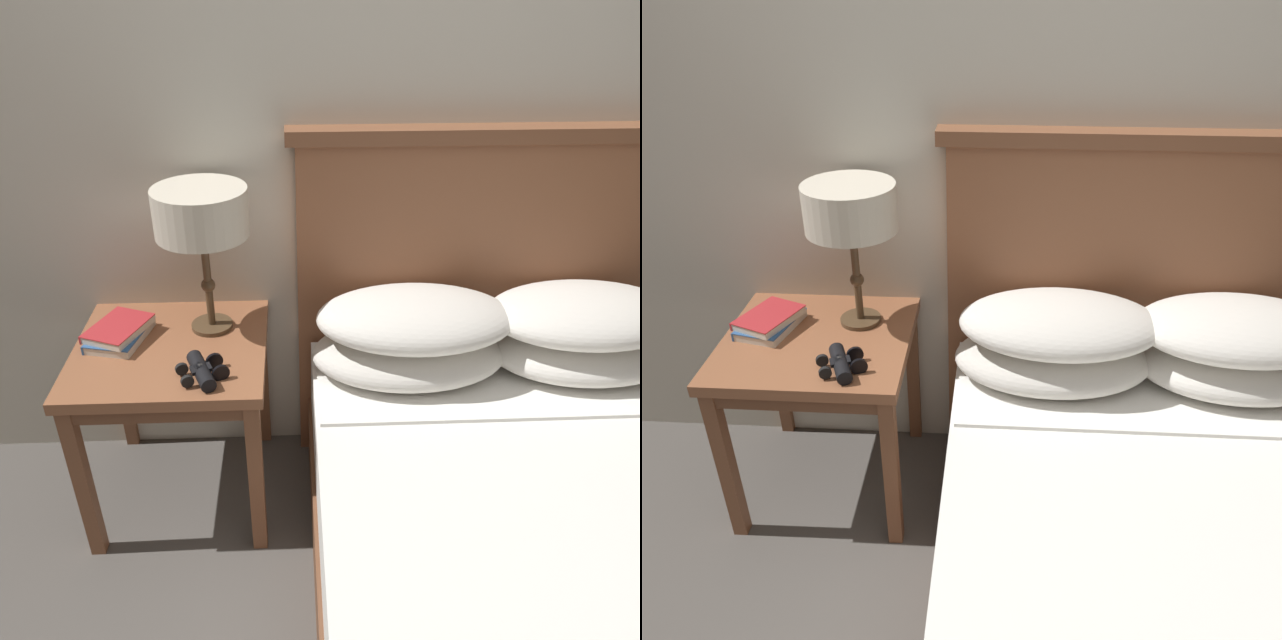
# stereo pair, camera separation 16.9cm
# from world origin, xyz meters

# --- Properties ---
(wall_back) EXTENTS (8.00, 0.06, 2.60)m
(wall_back) POSITION_xyz_m (0.00, 1.07, 1.30)
(wall_back) COLOR beige
(wall_back) RESTS_ON ground_plane
(nightstand) EXTENTS (0.58, 0.58, 0.61)m
(nightstand) POSITION_xyz_m (-0.55, 0.78, 0.53)
(nightstand) COLOR brown
(nightstand) RESTS_ON ground_plane
(bed) EXTENTS (1.30, 2.02, 1.20)m
(bed) POSITION_xyz_m (0.46, 0.14, 0.31)
(bed) COLOR brown
(bed) RESTS_ON ground_plane
(table_lamp) EXTENTS (0.28, 0.28, 0.46)m
(table_lamp) POSITION_xyz_m (-0.43, 0.87, 0.98)
(table_lamp) COLOR #4C3823
(table_lamp) RESTS_ON nightstand
(book_on_nightstand) EXTENTS (0.19, 0.23, 0.03)m
(book_on_nightstand) POSITION_xyz_m (-0.71, 0.81, 0.62)
(book_on_nightstand) COLOR silver
(book_on_nightstand) RESTS_ON nightstand
(book_stacked_on_top) EXTENTS (0.20, 0.23, 0.03)m
(book_stacked_on_top) POSITION_xyz_m (-0.71, 0.81, 0.65)
(book_stacked_on_top) COLOR silver
(book_stacked_on_top) RESTS_ON book_on_nightstand
(binoculars_pair) EXTENTS (0.16, 0.16, 0.05)m
(binoculars_pair) POSITION_xyz_m (-0.43, 0.60, 0.63)
(binoculars_pair) COLOR black
(binoculars_pair) RESTS_ON nightstand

